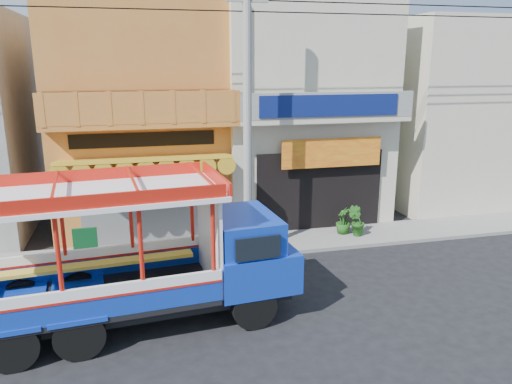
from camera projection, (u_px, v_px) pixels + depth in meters
ground at (314, 298)px, 12.93m from camera, size 90.00×90.00×0.00m
sidewalk at (272, 243)px, 16.67m from camera, size 30.00×2.00×0.12m
shophouse_left at (140, 113)px, 18.43m from camera, size 6.00×7.50×8.24m
shophouse_right at (295, 109)px, 19.82m from camera, size 6.00×6.75×8.24m
party_pilaster at (237, 123)px, 16.23m from camera, size 0.35×0.30×8.00m
filler_building_right at (449, 112)px, 21.55m from camera, size 6.00×6.00×7.60m
utility_pole at (252, 94)px, 14.55m from camera, size 28.00×0.26×9.00m
songthaew_truck at (157, 254)px, 11.37m from camera, size 7.73×3.10×3.52m
green_sign at (86, 248)px, 14.83m from camera, size 0.70×0.32×1.07m
potted_plant_b at (356, 221)px, 17.12m from camera, size 0.72×0.70×1.02m
potted_plant_c at (343, 221)px, 17.32m from camera, size 0.63×0.63×0.92m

